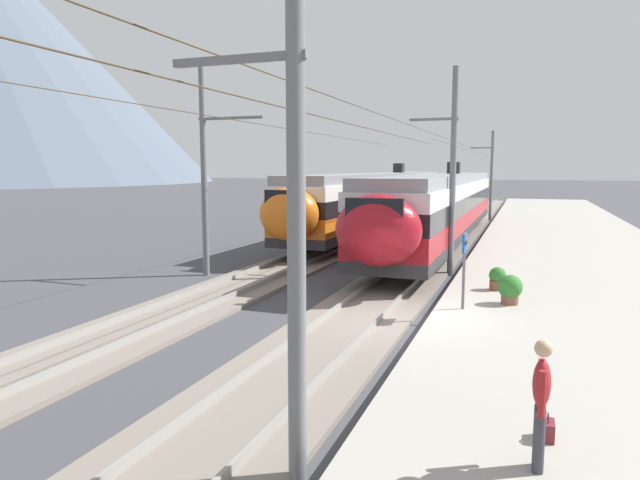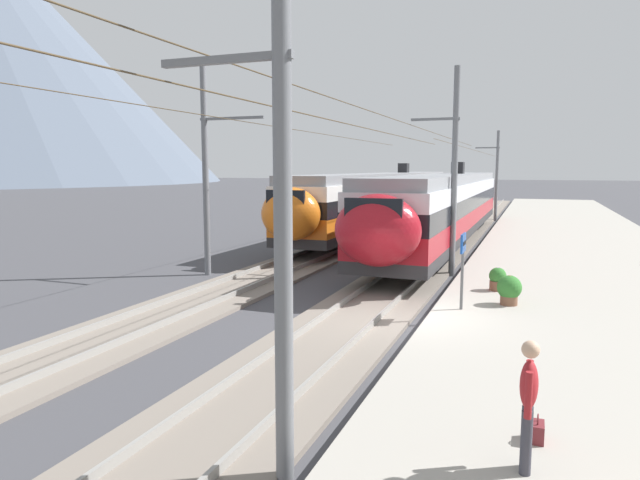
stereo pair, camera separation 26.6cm
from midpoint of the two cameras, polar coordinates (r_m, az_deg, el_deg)
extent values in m
plane|color=#424247|center=(15.09, 7.96, -8.81)|extent=(400.00, 400.00, 0.00)
cube|color=#A39E93|center=(14.88, 28.02, -9.06)|extent=(120.00, 8.95, 0.40)
cube|color=slate|center=(15.40, 3.03, -8.19)|extent=(120.00, 3.00, 0.12)
cube|color=gray|center=(15.17, 5.65, -7.90)|extent=(120.00, 0.07, 0.16)
cube|color=gray|center=(15.58, 0.49, -7.46)|extent=(120.00, 0.07, 0.16)
cube|color=slate|center=(17.51, -13.04, -6.46)|extent=(120.00, 3.00, 0.12)
cube|color=gray|center=(17.11, -11.03, -6.25)|extent=(120.00, 0.07, 0.16)
cube|color=gray|center=(17.88, -14.99, -5.78)|extent=(120.00, 0.07, 0.16)
cube|color=#2D2D30|center=(31.42, 12.16, 1.22)|extent=(27.49, 2.97, 0.45)
cube|color=maroon|center=(31.36, 12.19, 2.40)|extent=(27.49, 2.97, 0.85)
cube|color=black|center=(31.30, 12.23, 3.86)|extent=(27.49, 3.01, 0.75)
cube|color=silver|center=(31.27, 12.26, 5.14)|extent=(27.49, 2.97, 0.65)
cube|color=gray|center=(31.25, 12.29, 6.15)|extent=(27.19, 2.77, 0.45)
cube|color=black|center=(23.13, 9.11, -1.93)|extent=(2.80, 2.37, 0.42)
cube|color=black|center=(39.88, 13.89, 1.81)|extent=(2.80, 2.37, 0.42)
ellipsoid|color=maroon|center=(17.31, 5.50, 0.99)|extent=(1.80, 2.73, 2.25)
cube|color=black|center=(16.79, 5.08, 2.25)|extent=(0.16, 1.78, 1.19)
cube|color=black|center=(35.34, 13.26, 7.17)|extent=(0.90, 0.70, 0.70)
cube|color=#2D2D30|center=(39.13, 6.27, 2.52)|extent=(31.82, 2.83, 0.45)
cube|color=orange|center=(39.08, 6.29, 3.47)|extent=(31.82, 2.83, 0.85)
cube|color=black|center=(39.03, 6.30, 4.64)|extent=(31.82, 2.87, 0.75)
cube|color=silver|center=(39.01, 6.32, 5.67)|extent=(31.82, 2.83, 0.65)
cube|color=gray|center=(39.00, 6.33, 6.47)|extent=(31.52, 2.63, 0.45)
cube|color=black|center=(29.75, 1.65, 0.21)|extent=(2.80, 2.26, 0.42)
cube|color=black|center=(48.76, 9.09, 2.90)|extent=(2.80, 2.26, 0.42)
ellipsoid|color=orange|center=(23.44, -3.51, 2.66)|extent=(1.80, 2.60, 2.25)
cube|color=black|center=(22.95, -4.02, 3.62)|extent=(0.16, 1.70, 1.19)
cube|color=black|center=(43.64, 7.87, 7.29)|extent=(0.90, 0.70, 0.70)
cylinder|color=slate|center=(6.98, -3.54, 5.06)|extent=(0.24, 0.24, 7.80)
cube|color=slate|center=(7.45, -9.43, 17.72)|extent=(0.10, 1.86, 0.10)
cylinder|color=#473823|center=(7.82, -14.56, 15.23)|extent=(40.44, 0.02, 0.02)
cylinder|color=slate|center=(22.13, 13.06, 6.66)|extent=(0.24, 0.24, 7.98)
cube|color=slate|center=(22.32, 11.18, 11.98)|extent=(0.10, 1.86, 0.10)
cylinder|color=#473823|center=(22.44, 9.15, 11.36)|extent=(40.44, 0.02, 0.02)
cylinder|color=slate|center=(46.61, 16.92, 6.25)|extent=(0.24, 0.24, 7.11)
cube|color=slate|center=(46.69, 16.05, 9.02)|extent=(0.10, 1.86, 0.10)
cylinder|color=#473823|center=(46.74, 15.07, 8.75)|extent=(40.44, 0.02, 0.02)
cylinder|color=slate|center=(22.13, -12.08, 6.86)|extent=(0.24, 0.24, 8.12)
cube|color=slate|center=(21.60, -9.48, 12.16)|extent=(0.10, 2.69, 0.10)
cylinder|color=#473823|center=(21.01, -6.57, 11.66)|extent=(40.44, 0.02, 0.02)
cylinder|color=#59595B|center=(15.48, 13.97, -3.13)|extent=(0.08, 0.08, 2.05)
cube|color=#19479E|center=(15.36, 14.06, -0.28)|extent=(0.70, 0.06, 0.50)
cube|color=black|center=(15.36, 14.19, -0.29)|extent=(0.52, 0.01, 0.10)
cylinder|color=#383842|center=(7.82, 20.46, -18.68)|extent=(0.14, 0.14, 0.82)
cylinder|color=#383842|center=(7.96, 20.46, -18.18)|extent=(0.14, 0.14, 0.82)
ellipsoid|color=maroon|center=(7.61, 20.71, -13.53)|extent=(0.36, 0.22, 0.62)
sphere|color=tan|center=(7.47, 20.87, -10.29)|extent=(0.22, 0.22, 0.22)
cylinder|color=maroon|center=(7.42, 20.70, -14.48)|extent=(0.09, 0.09, 0.58)
cylinder|color=maroon|center=(7.84, 20.68, -13.31)|extent=(0.09, 0.09, 0.58)
cube|color=maroon|center=(8.82, 21.34, -17.63)|extent=(0.32, 0.18, 0.26)
torus|color=maroon|center=(8.75, 21.39, -16.55)|extent=(0.16, 0.02, 0.16)
cylinder|color=brown|center=(18.34, 17.22, -4.41)|extent=(0.48, 0.48, 0.30)
sphere|color=#33752D|center=(18.29, 17.25, -3.46)|extent=(0.52, 0.52, 0.52)
sphere|color=purple|center=(18.26, 17.27, -3.10)|extent=(0.29, 0.29, 0.29)
cylinder|color=brown|center=(16.56, 18.33, -5.73)|extent=(0.47, 0.47, 0.29)
sphere|color=#33752D|center=(16.48, 18.38, -4.55)|extent=(0.67, 0.67, 0.67)
sphere|color=gold|center=(16.45, 18.40, -4.03)|extent=(0.37, 0.37, 0.37)
camera|label=1|loc=(0.13, -90.40, -0.05)|focal=31.40mm
camera|label=2|loc=(0.13, 89.60, 0.05)|focal=31.40mm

